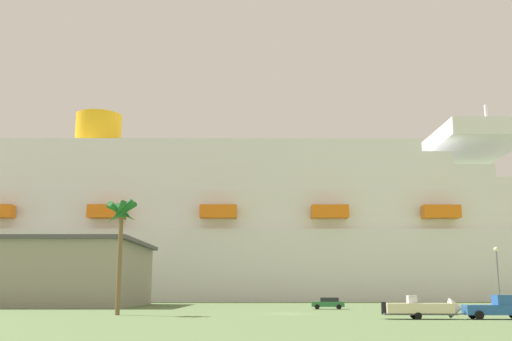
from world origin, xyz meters
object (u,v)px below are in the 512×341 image
(palm_tree, at_px, (121,220))
(pickup_truck, at_px, (498,308))
(street_lamp, at_px, (497,269))
(parked_car_green_wagon, at_px, (328,303))
(small_boat_on_trailer, at_px, (427,309))
(cruise_ship, at_px, (223,236))

(palm_tree, bearing_deg, pickup_truck, -18.08)
(pickup_truck, height_order, street_lamp, street_lamp)
(pickup_truck, relative_size, parked_car_green_wagon, 1.23)
(pickup_truck, height_order, small_boat_on_trailer, pickup_truck)
(cruise_ship, xyz_separation_m, small_boat_on_trailer, (17.03, -91.66, -14.35))
(street_lamp, bearing_deg, small_boat_on_trailer, -131.15)
(pickup_truck, relative_size, street_lamp, 0.73)
(cruise_ship, distance_m, palm_tree, 81.74)
(street_lamp, relative_size, parked_car_green_wagon, 1.68)
(cruise_ship, bearing_deg, small_boat_on_trailer, -79.47)
(pickup_truck, relative_size, small_boat_on_trailer, 0.69)
(palm_tree, height_order, parked_car_green_wagon, palm_tree)
(small_boat_on_trailer, height_order, parked_car_green_wagon, small_boat_on_trailer)
(pickup_truck, height_order, palm_tree, palm_tree)
(pickup_truck, bearing_deg, parked_car_green_wagon, 109.22)
(cruise_ship, bearing_deg, palm_tree, -99.03)
(cruise_ship, relative_size, palm_tree, 19.88)
(small_boat_on_trailer, bearing_deg, pickup_truck, -6.69)
(small_boat_on_trailer, relative_size, palm_tree, 0.68)
(pickup_truck, height_order, parked_car_green_wagon, pickup_truck)
(palm_tree, distance_m, street_lamp, 46.25)
(palm_tree, bearing_deg, small_boat_on_trailer, -20.39)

